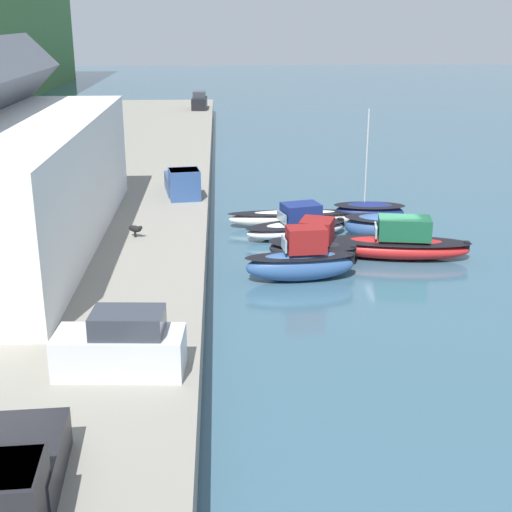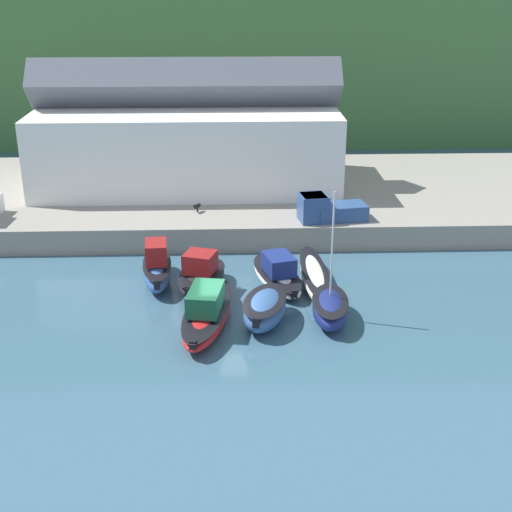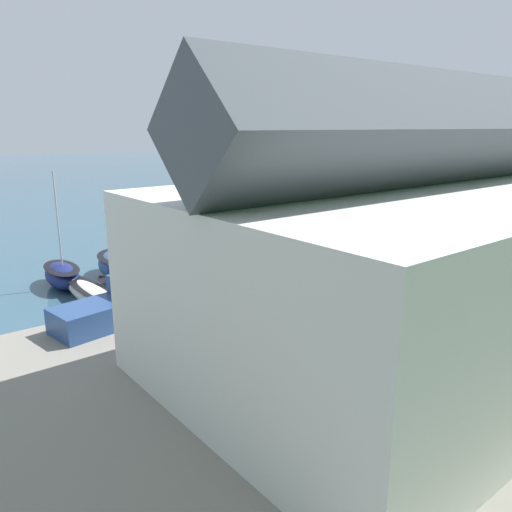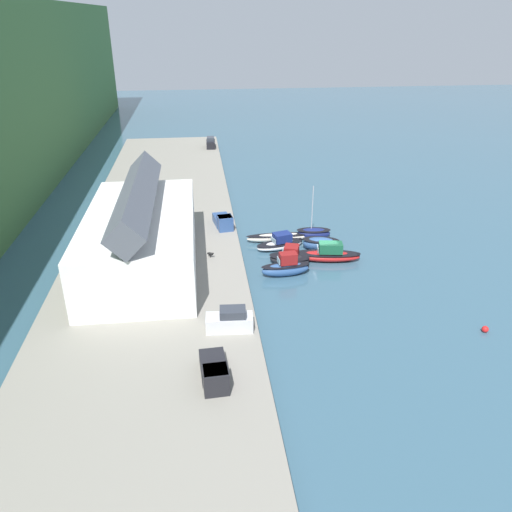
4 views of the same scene
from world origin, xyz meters
TOP-DOWN VIEW (x-y plane):
  - ground_plane at (0.00, 0.00)m, footprint 320.00×320.00m
  - quay_promenade at (0.00, 20.78)m, footprint 125.41×20.47m
  - harbor_clubhouse at (-2.93, 21.80)m, footprint 24.26×11.56m
  - moored_boat_0 at (-4.15, 5.69)m, footprint 2.25×5.86m
  - moored_boat_1 at (-1.37, 4.73)m, footprint 3.86×5.42m
  - moored_boat_2 at (3.27, 5.11)m, footprint 3.85×6.78m
  - moored_boat_3 at (5.57, 5.00)m, footprint 1.70×8.67m
  - moored_boat_4 at (-0.92, -0.07)m, footprint 3.61×8.54m
  - moored_boat_5 at (2.25, 0.01)m, footprint 3.38×5.10m
  - moored_boat_6 at (5.86, 0.14)m, footprint 2.42×4.75m
  - pickup_truck_0 at (7.17, 12.18)m, footprint 4.96×2.63m
  - dog_on_quay at (-1.99, 14.27)m, footprint 0.67×0.84m

SIDE VIEW (x-z plane):
  - ground_plane at x=0.00m, z-range 0.00..0.00m
  - moored_boat_3 at x=5.57m, z-range 0.04..1.13m
  - moored_boat_2 at x=3.27m, z-range -0.31..1.79m
  - moored_boat_6 at x=5.86m, z-range -2.91..4.53m
  - moored_boat_4 at x=-0.92m, z-range -0.33..2.03m
  - moored_boat_5 at x=2.25m, z-range 0.04..1.71m
  - quay_promenade at x=0.00m, z-range 0.00..1.78m
  - moored_boat_1 at x=-1.37m, z-range -0.34..2.12m
  - moored_boat_0 at x=-4.15m, z-range -0.37..2.46m
  - dog_on_quay at x=-1.99m, z-range 1.90..2.57m
  - pickup_truck_0 at x=7.17m, z-range 1.65..3.55m
  - harbor_clubhouse at x=-2.93m, z-range 0.32..10.43m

